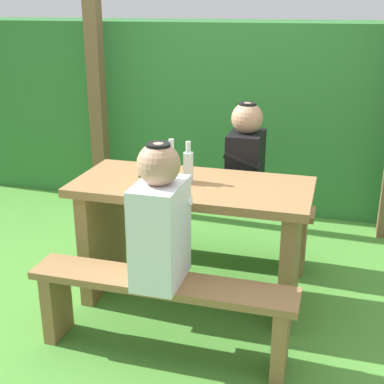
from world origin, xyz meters
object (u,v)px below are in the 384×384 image
Objects in this scene: person_black_coat at (246,160)px; bottle_left at (188,166)px; bench_far at (214,218)px; drinking_glass at (148,172)px; cell_phone at (148,174)px; person_white_shirt at (159,219)px; bench_near at (162,301)px; bottle_right at (172,165)px; picnic_table at (192,222)px.

person_black_coat is 2.95× the size of bottle_left.
bench_far is 0.50m from person_black_coat.
cell_phone is at bearing 111.65° from drinking_glass.
drinking_glass is 0.40× the size of bottle_left.
person_white_shirt is at bearing -87.67° from bottle_left.
drinking_glass is (-0.26, 0.55, 0.05)m from person_white_shirt.
bench_near is at bearing -90.00° from bench_far.
drinking_glass is 0.15m from bottle_right.
picnic_table is 5.44× the size of bottle_right.
bench_far is 14.22× the size of drinking_glass.
cell_phone is at bearing 115.08° from bench_near.
bottle_right is at bearing 102.17° from bench_near.
bottle_left is (0.24, 0.04, 0.05)m from drinking_glass.
drinking_glass is (-0.48, -0.59, 0.05)m from person_black_coat.
person_white_shirt is at bearing -100.81° from person_black_coat.
bench_near is 1.15m from bench_far.
cell_phone is at bearing 114.91° from person_white_shirt.
drinking_glass is at bearing -113.99° from bench_far.
person_black_coat is 7.31× the size of drinking_glass.
picnic_table is 10.00× the size of cell_phone.
bottle_right reaches higher than drinking_glass.
cell_phone reaches higher than picnic_table.
drinking_glass is (-0.27, -0.60, 0.51)m from bench_far.
picnic_table is 0.35m from bottle_left.
picnic_table is at bearing -90.00° from bench_far.
person_black_coat is 0.72m from cell_phone.
bottle_left is (-0.03, -0.56, 0.56)m from bench_far.
bench_far is 1.95× the size of person_white_shirt.
picnic_table is 0.41m from cell_phone.
bench_near is at bearing -90.00° from picnic_table.
bench_near is (0.00, -0.58, -0.21)m from picnic_table.
cell_phone is (-0.31, 0.66, 0.46)m from bench_near.
drinking_glass is 0.70× the size of cell_phone.
person_white_shirt is (-0.00, -1.15, 0.46)m from bench_far.
bench_near is at bearing -100.59° from person_black_coat.
cell_phone is (-0.04, 0.10, -0.04)m from drinking_glass.
bottle_right is at bearing 6.33° from drinking_glass.
person_black_coat is 0.77m from drinking_glass.
bottle_right is (-0.34, -0.58, 0.11)m from person_black_coat.
bottle_left is at bearing -113.65° from person_black_coat.
person_white_shirt is at bearing -78.14° from bottle_right.
bench_far is 1.95× the size of person_black_coat.
drinking_glass reaches higher than picnic_table.
drinking_glass is at bearing -128.94° from person_black_coat.
person_white_shirt is 0.72m from cell_phone.
bench_far is 1.23m from person_white_shirt.
picnic_table is at bearing 90.00° from bench_near.
bottle_left is (-0.02, 0.59, 0.10)m from person_white_shirt.
person_black_coat is at bearing 66.35° from bottle_left.
picnic_table is at bearing 89.61° from person_white_shirt.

